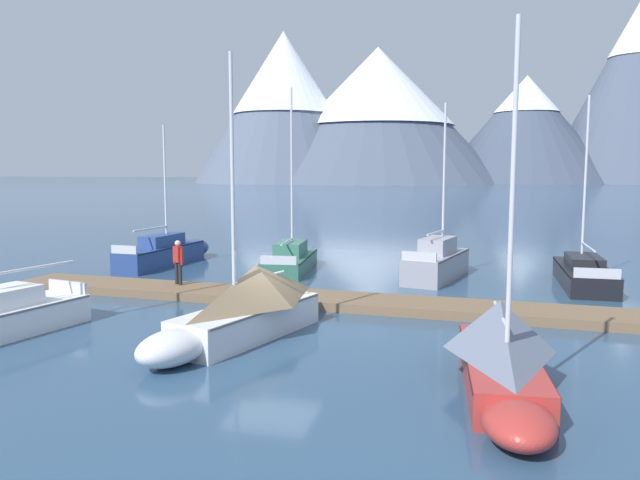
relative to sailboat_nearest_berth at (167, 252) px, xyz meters
name	(u,v)px	position (x,y,z in m)	size (l,w,h in m)	color
ground_plane	(271,332)	(8.93, -11.02, -0.61)	(700.00, 700.00, 0.00)	#2D4C6B
mountain_west_summit	(284,103)	(-49.66, 184.80, 27.54)	(63.26, 63.26, 52.71)	slate
mountain_central_massif	(378,111)	(-17.69, 193.90, 24.93)	(89.53, 89.53, 47.59)	#4C566B
mountain_shoulder_ridge	(526,128)	(33.64, 203.95, 18.65)	(62.72, 62.72, 37.50)	#424C60
mountain_east_summit	(637,90)	(70.34, 209.10, 31.50)	(61.23, 61.23, 62.84)	#4C566B
dock	(307,299)	(8.93, -7.02, -0.47)	(23.31, 3.85, 0.30)	brown
sailboat_nearest_berth	(167,252)	(0.00, 0.00, 0.00)	(1.97, 7.22, 6.78)	navy
sailboat_mid_dock_port	(292,258)	(6.40, -0.11, -0.09)	(2.24, 6.50, 8.35)	#336B56
sailboat_mid_dock_starboard	(243,307)	(8.41, -11.88, 0.30)	(3.36, 6.61, 7.65)	silver
sailboat_far_berth	(440,261)	(13.21, -0.64, 0.09)	(2.82, 6.14, 7.47)	#93939E
sailboat_outer_slip	(502,350)	(15.10, -14.27, 0.23)	(1.95, 6.27, 7.51)	#B2332D
sailboat_end_of_dock	(582,272)	(18.92, -1.00, -0.10)	(1.89, 6.60, 7.59)	black
person_on_dock	(178,259)	(3.72, -6.30, 0.65)	(0.51, 0.39, 1.69)	#232328
mooring_buoy_channel_marker	(505,340)	(15.36, -11.16, -0.38)	(0.46, 0.46, 0.54)	red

